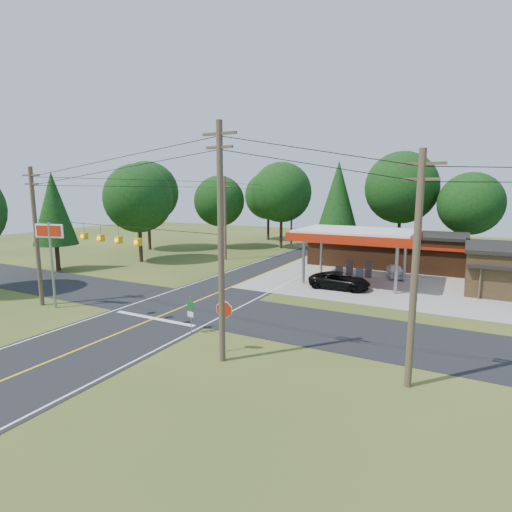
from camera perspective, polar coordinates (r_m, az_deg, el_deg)
The scene contains 18 objects.
ground at distance 30.05m, azimuth -9.72°, elevation -6.92°, with size 120.00×120.00×0.00m, color #3B4E1B.
main_highway at distance 30.05m, azimuth -9.72°, elevation -6.90°, with size 8.00×120.00×0.02m, color black.
cross_road at distance 30.04m, azimuth -9.72°, elevation -6.89°, with size 70.00×7.00×0.02m, color black.
lane_center_yellow at distance 30.04m, azimuth -9.72°, elevation -6.87°, with size 0.15×110.00×0.00m, color yellow.
gas_canopy at distance 37.06m, azimuth 14.06°, elevation 2.75°, with size 10.60×7.40×4.88m.
convenience_store at distance 46.86m, azimuth 18.07°, elevation 1.01°, with size 16.40×7.55×3.80m.
utility_pole_near_right at distance 18.96m, azimuth -5.04°, elevation 2.05°, with size 1.80×0.30×11.50m.
utility_pole_near_left at distance 32.66m, azimuth -28.90°, elevation 2.66°, with size 1.80×0.30×10.00m.
utility_pole_far_left at distance 48.32m, azimuth -4.43°, elevation 5.60°, with size 1.80×0.30×10.00m.
utility_pole_right_b at distance 17.66m, azimuth 21.79°, elevation -1.62°, with size 1.80×0.30×10.00m.
utility_pole_north at distance 62.76m, azimuth 5.09°, elevation 6.05°, with size 0.30×0.30×9.50m.
overhead_beacons at distance 25.23m, azimuth -20.26°, elevation 3.91°, with size 17.04×2.04×1.03m.
treeline_backdrop at distance 49.76m, azimuth 8.04°, elevation 8.28°, with size 70.27×51.59×13.30m.
suv_car at distance 34.91m, azimuth 11.84°, elevation -3.49°, with size 5.10×5.10×1.42m, color black.
sedan_car at distance 40.94m, azimuth 19.28°, elevation -2.07°, with size 3.56×3.56×1.21m, color white.
big_stop_sign at distance 31.50m, azimuth -27.31°, elevation 1.28°, with size 2.24×0.60×6.15m.
octagonal_stop_sign at distance 20.87m, azimuth -4.57°, elevation -8.19°, with size 0.94×0.18×2.76m.
route_sign_post at distance 23.91m, azimuth -9.33°, elevation -7.81°, with size 0.46×0.12×2.26m.
Camera 1 is at (17.71, -22.79, 8.37)m, focal length 28.00 mm.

